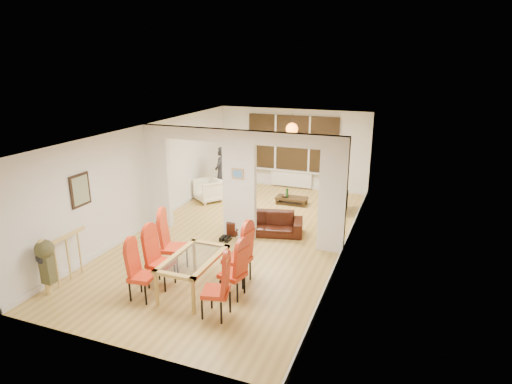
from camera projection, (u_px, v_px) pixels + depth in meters
The scene contains 24 objects.
floor at pixel (240, 236), 10.39m from camera, with size 5.00×9.00×0.01m, color tan.
room_walls at pixel (239, 185), 10.01m from camera, with size 5.00×9.00×2.60m, color silver, non-canonical shape.
divider_wall at pixel (239, 185), 10.01m from camera, with size 5.00×0.18×2.60m, color white.
bay_window_blinds at pixel (292, 143), 13.91m from camera, with size 3.00×0.08×1.80m, color black.
radiator at pixel (291, 179), 14.23m from camera, with size 1.40×0.08×0.50m, color white.
pendant_light at pixel (292, 129), 12.60m from camera, with size 0.36×0.36×0.36m, color orange.
stair_newel at pixel (66, 256), 8.14m from camera, with size 0.40×1.20×1.10m, color tan, non-canonical shape.
wall_poster at pixel (80, 190), 8.61m from camera, with size 0.04×0.52×0.67m, color gray.
pillar_photo at pixel (238, 174), 9.83m from camera, with size 0.30×0.03×0.25m, color #4C8CD8.
dining_table at pixel (194, 274), 7.87m from camera, with size 0.82×1.46×0.68m, color #B79243, non-canonical shape.
dining_chair_la at pixel (142, 273), 7.56m from camera, with size 0.41×0.41×1.02m, color red, non-canonical shape.
dining_chair_lb at pixel (161, 260), 7.99m from camera, with size 0.43×0.43×1.09m, color red, non-canonical shape.
dining_chair_lc at pixel (173, 244), 8.57m from camera, with size 0.46×0.46×1.16m, color red, non-canonical shape.
dining_chair_ra at pixel (216, 287), 7.03m from camera, with size 0.43×0.43×1.07m, color red, non-canonical shape.
dining_chair_rb at pixel (232, 271), 7.64m from camera, with size 0.41×0.41×1.02m, color red, non-canonical shape.
dining_chair_rc at pixel (237, 255), 8.09m from camera, with size 0.46×0.46×1.15m, color red, non-canonical shape.
sofa at pixel (265, 223), 10.50m from camera, with size 1.82×0.71×0.53m, color black.
armchair at pixel (209, 190), 12.88m from camera, with size 0.73×0.75×0.68m, color #EFE9CA.
person at pixel (221, 173), 13.05m from camera, with size 0.38×0.59×1.60m, color black.
television at pixel (342, 203), 12.01m from camera, with size 0.12×0.89×0.51m, color black.
coffee_table at pixel (292, 201), 12.67m from camera, with size 0.92×0.46×0.21m, color #352412, non-canonical shape.
bottle at pixel (287, 193), 12.55m from camera, with size 0.08×0.08×0.30m, color #143F19.
bowl at pixel (285, 196), 12.65m from camera, with size 0.23×0.23×0.06m, color #352412.
shoes at pixel (225, 239), 10.14m from camera, with size 0.23×0.25×0.10m, color black, non-canonical shape.
Camera 1 is at (3.76, -8.84, 4.14)m, focal length 30.00 mm.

